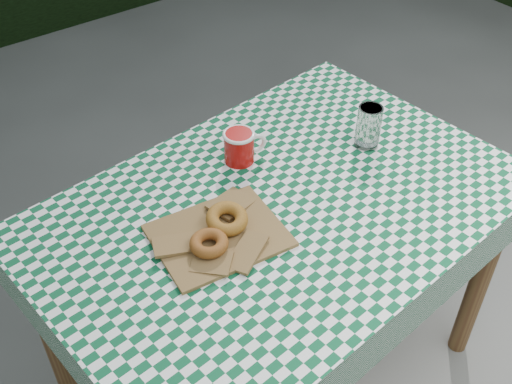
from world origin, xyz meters
TOP-DOWN VIEW (x-y plane):
  - ground at (0.00, 0.00)m, footprint 60.00×60.00m
  - table at (-0.14, 0.11)m, footprint 1.27×0.91m
  - tablecloth at (-0.14, 0.11)m, footprint 1.29×0.93m
  - paper_bag at (-0.33, 0.11)m, footprint 0.33×0.27m
  - bagel_front at (-0.38, 0.08)m, footprint 0.12×0.12m
  - bagel_back at (-0.30, 0.12)m, footprint 0.12×0.12m
  - coffee_mug at (-0.12, 0.32)m, footprint 0.20×0.20m
  - drinking_glass at (0.20, 0.16)m, footprint 0.08×0.08m

SIDE VIEW (x-z plane):
  - ground at x=0.00m, z-range 0.00..0.00m
  - table at x=-0.14m, z-range 0.00..0.75m
  - tablecloth at x=-0.14m, z-range 0.75..0.76m
  - paper_bag at x=-0.33m, z-range 0.76..0.77m
  - bagel_front at x=-0.38m, z-range 0.77..0.80m
  - bagel_back at x=-0.30m, z-range 0.77..0.80m
  - coffee_mug at x=-0.12m, z-range 0.76..0.85m
  - drinking_glass at x=0.20m, z-range 0.76..0.88m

